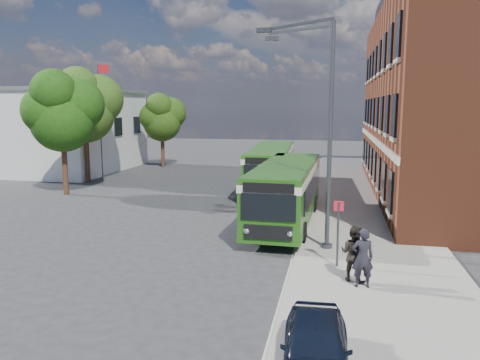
% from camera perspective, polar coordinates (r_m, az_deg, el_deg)
% --- Properties ---
extents(ground, '(120.00, 120.00, 0.00)m').
position_cam_1_polar(ground, '(22.07, -3.10, -6.28)').
color(ground, '#2B2B2E').
rests_on(ground, ground).
extents(pavement, '(6.00, 48.00, 0.15)m').
position_cam_1_polar(pavement, '(29.20, 14.43, -2.61)').
color(pavement, gray).
rests_on(pavement, ground).
extents(kerb_line, '(0.12, 48.00, 0.01)m').
position_cam_1_polar(kerb_line, '(29.21, 8.43, -2.56)').
color(kerb_line, beige).
rests_on(kerb_line, ground).
extents(brick_office, '(12.10, 26.00, 14.20)m').
position_cam_1_polar(brick_office, '(33.72, 26.70, 10.03)').
color(brick_office, brown).
rests_on(brick_office, ground).
extents(white_building, '(9.40, 13.40, 7.30)m').
position_cam_1_polar(white_building, '(45.18, -19.82, 5.76)').
color(white_building, silver).
rests_on(white_building, ground).
extents(flagpole, '(0.95, 0.10, 9.00)m').
position_cam_1_polar(flagpole, '(38.05, -16.63, 7.33)').
color(flagpole, '#3B3D40').
rests_on(flagpole, ground).
extents(street_lamp, '(2.96, 2.38, 9.00)m').
position_cam_1_polar(street_lamp, '(18.63, 9.80, 5.72)').
color(street_lamp, '#3B3D40').
rests_on(street_lamp, ground).
extents(bus_stop_sign, '(0.35, 0.08, 2.52)m').
position_cam_1_polar(bus_stop_sign, '(16.95, 11.86, -5.92)').
color(bus_stop_sign, '#3B3D40').
rests_on(bus_stop_sign, ground).
extents(bus_front, '(2.89, 10.75, 3.02)m').
position_cam_1_polar(bus_front, '(23.23, 5.66, -0.91)').
color(bus_front, '#225414').
rests_on(bus_front, ground).
extents(bus_rear, '(3.11, 12.03, 3.02)m').
position_cam_1_polar(bus_rear, '(32.69, 3.85, 2.00)').
color(bus_rear, '#275F17').
rests_on(bus_rear, ground).
extents(parked_car, '(1.61, 3.68, 1.23)m').
position_cam_1_polar(parked_car, '(10.64, 9.22, -19.46)').
color(parked_car, black).
rests_on(parked_car, pavement).
extents(pedestrian_a, '(0.77, 0.59, 1.91)m').
position_cam_1_polar(pedestrian_a, '(15.37, 14.71, -9.16)').
color(pedestrian_a, black).
rests_on(pedestrian_a, pavement).
extents(pedestrian_b, '(1.11, 1.02, 1.85)m').
position_cam_1_polar(pedestrian_b, '(15.83, 13.67, -8.69)').
color(pedestrian_b, black).
rests_on(pedestrian_b, pavement).
extents(tree_left, '(4.81, 4.57, 8.12)m').
position_cam_1_polar(tree_left, '(32.54, -20.88, 7.89)').
color(tree_left, '#3A2215').
rests_on(tree_left, ground).
extents(tree_mid, '(5.15, 4.89, 8.69)m').
position_cam_1_polar(tree_mid, '(37.50, -18.39, 8.69)').
color(tree_mid, '#3A2215').
rests_on(tree_mid, ground).
extents(tree_right, '(4.17, 3.96, 7.04)m').
position_cam_1_polar(tree_right, '(45.24, -9.46, 7.58)').
color(tree_right, '#3A2215').
rests_on(tree_right, ground).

